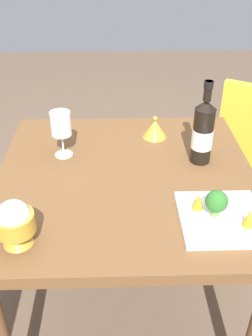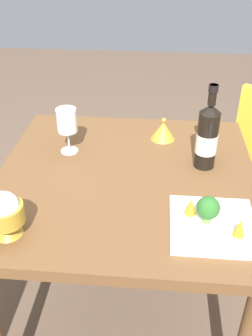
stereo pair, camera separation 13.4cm
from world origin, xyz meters
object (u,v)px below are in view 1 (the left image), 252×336
Objects in this scene: serving_plate at (221,218)px; rice_bowl at (15,223)px; rice_bowl_lid at (155,128)px; carrot_garnish_left at (198,201)px; wine_bottle at (203,132)px; wine_glass at (61,125)px; broccoli_floret at (217,202)px; carrot_garnish_right at (249,218)px.

rice_bowl is at bearing -172.39° from serving_plate.
rice_bowl_lid is 1.85× the size of carrot_garnish_left.
wine_bottle is 3.11× the size of rice_bowl_lid.
wine_glass reaches higher than rice_bowl.
carrot_garnish_left is (-0.05, 0.03, -0.02)m from broccoli_floret.
wine_glass is 0.40m from rice_bowl_lid.
rice_bowl_lid is (0.44, 0.61, -0.04)m from rice_bowl.
rice_bowl is at bearing -171.54° from broccoli_floret.
wine_glass is at bearing 142.33° from serving_plate.
broccoli_floret is at bearing -75.94° from rice_bowl_lid.
rice_bowl is 0.60m from serving_plate.
wine_bottle is 0.72m from rice_bowl.
wine_bottle is at bearing -6.34° from wine_glass.
broccoli_floret reaches higher than rice_bowl_lid.
carrot_garnish_right is at bearing -34.70° from serving_plate.
rice_bowl_lid is 0.40× the size of serving_plate.
broccoli_floret is at bearing 148.87° from carrot_garnish_right.
rice_bowl_lid is at bearing 20.76° from wine_glass.
rice_bowl_lid reaches higher than carrot_garnish_left.
carrot_garnish_left is (0.52, 0.12, -0.03)m from rice_bowl.
serving_plate is at bearing -90.05° from wine_bottle.
wine_glass is 0.66m from serving_plate.
rice_bowl_lid is at bearing 104.06° from broccoli_floret.
wine_bottle reaches higher than wine_glass.
serving_plate is 4.24× the size of carrot_garnish_right.
broccoli_floret is (-0.02, 0.01, 0.06)m from serving_plate.
rice_bowl_lid is at bearing 54.42° from rice_bowl.
carrot_garnish_right reaches higher than carrot_garnish_left.
rice_bowl reaches higher than rice_bowl_lid.
wine_bottle reaches higher than carrot_garnish_left.
carrot_garnish_left is at bearing -80.05° from rice_bowl_lid.
carrot_garnish_right is at bearing -37.35° from wine_glass.
broccoli_floret is at bearing -38.32° from wine_glass.
rice_bowl_lid is at bearing 99.95° from carrot_garnish_left.
wine_bottle is 0.32m from carrot_garnish_left.
broccoli_floret is (0.13, -0.53, 0.03)m from rice_bowl_lid.
wine_bottle is 0.26m from rice_bowl_lid.
broccoli_floret reaches higher than serving_plate.
rice_bowl is at bearing -99.11° from wine_glass.
wine_glass is at bearing 173.66° from wine_bottle.
wine_glass is 3.02× the size of carrot_garnish_right.
broccoli_floret is (0.57, 0.08, -0.01)m from rice_bowl.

